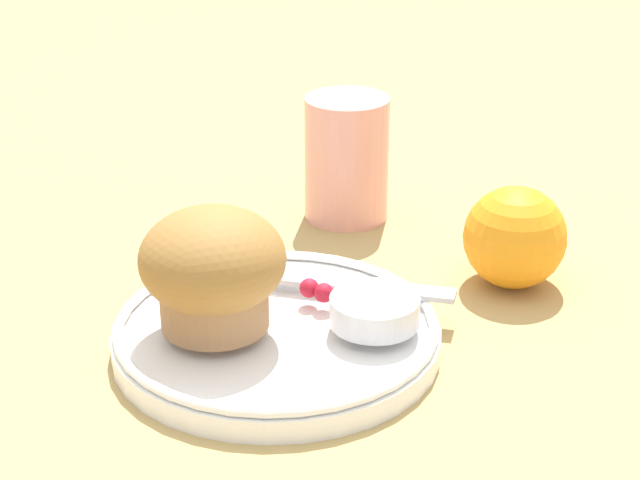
{
  "coord_description": "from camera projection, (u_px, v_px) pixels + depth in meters",
  "views": [
    {
      "loc": [
        0.33,
        -0.44,
        0.33
      ],
      "look_at": [
        -0.01,
        0.04,
        0.06
      ],
      "focal_mm": 60.0,
      "sensor_mm": 36.0,
      "label": 1
    }
  ],
  "objects": [
    {
      "name": "ground_plane",
      "position": [
        291.0,
        354.0,
        0.63
      ],
      "size": [
        3.0,
        3.0,
        0.0
      ],
      "primitive_type": "plane",
      "color": "tan"
    },
    {
      "name": "plate",
      "position": [
        277.0,
        334.0,
        0.64
      ],
      "size": [
        0.2,
        0.2,
        0.02
      ],
      "color": "white",
      "rests_on": "ground_plane"
    },
    {
      "name": "muffin",
      "position": [
        213.0,
        269.0,
        0.61
      ],
      "size": [
        0.08,
        0.08,
        0.07
      ],
      "color": "#9E7047",
      "rests_on": "plate"
    },
    {
      "name": "cream_ramekin",
      "position": [
        375.0,
        309.0,
        0.62
      ],
      "size": [
        0.05,
        0.05,
        0.02
      ],
      "color": "silver",
      "rests_on": "plate"
    },
    {
      "name": "berry_pair",
      "position": [
        317.0,
        291.0,
        0.65
      ],
      "size": [
        0.02,
        0.01,
        0.01
      ],
      "color": "#B7192D",
      "rests_on": "plate"
    },
    {
      "name": "butter_knife",
      "position": [
        334.0,
        283.0,
        0.67
      ],
      "size": [
        0.15,
        0.07,
        0.0
      ],
      "rotation": [
        0.0,
        0.0,
        0.37
      ],
      "color": "#B7B7BC",
      "rests_on": "plate"
    },
    {
      "name": "orange_fruit",
      "position": [
        515.0,
        237.0,
        0.7
      ],
      "size": [
        0.07,
        0.07,
        0.07
      ],
      "color": "orange",
      "rests_on": "ground_plane"
    },
    {
      "name": "juice_glass",
      "position": [
        347.0,
        158.0,
        0.8
      ],
      "size": [
        0.06,
        0.06,
        0.09
      ],
      "color": "#E5998C",
      "rests_on": "ground_plane"
    }
  ]
}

